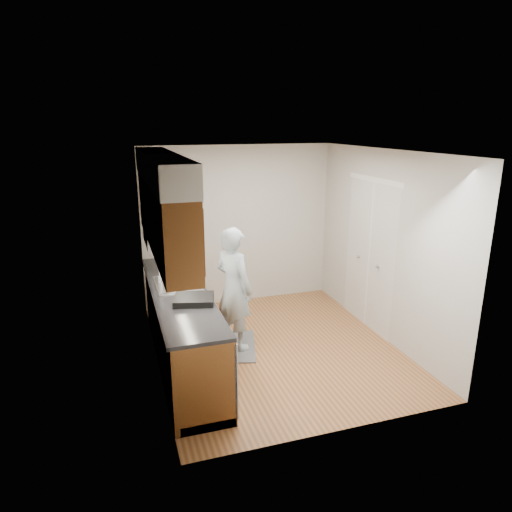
{
  "coord_description": "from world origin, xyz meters",
  "views": [
    {
      "loc": [
        -1.87,
        -5.02,
        2.82
      ],
      "look_at": [
        -0.19,
        0.25,
        1.19
      ],
      "focal_mm": 32.0,
      "sensor_mm": 36.0,
      "label": 1
    }
  ],
  "objects_px": {
    "person": "(234,281)",
    "steel_can": "(183,264)",
    "soap_bottle_b": "(172,266)",
    "dish_rack": "(194,299)",
    "soap_bottle_a": "(174,261)",
    "soap_bottle_c": "(173,260)"
  },
  "relations": [
    {
      "from": "soap_bottle_a",
      "to": "soap_bottle_c",
      "type": "height_order",
      "value": "soap_bottle_a"
    },
    {
      "from": "soap_bottle_a",
      "to": "soap_bottle_c",
      "type": "bearing_deg",
      "value": 84.49
    },
    {
      "from": "soap_bottle_b",
      "to": "dish_rack",
      "type": "bearing_deg",
      "value": -85.28
    },
    {
      "from": "person",
      "to": "soap_bottle_c",
      "type": "distance_m",
      "value": 1.02
    },
    {
      "from": "soap_bottle_c",
      "to": "soap_bottle_b",
      "type": "bearing_deg",
      "value": -100.36
    },
    {
      "from": "dish_rack",
      "to": "soap_bottle_a",
      "type": "bearing_deg",
      "value": 107.0
    },
    {
      "from": "steel_can",
      "to": "dish_rack",
      "type": "relative_size",
      "value": 0.28
    },
    {
      "from": "soap_bottle_a",
      "to": "steel_can",
      "type": "height_order",
      "value": "soap_bottle_a"
    },
    {
      "from": "soap_bottle_b",
      "to": "steel_can",
      "type": "xyz_separation_m",
      "value": [
        0.17,
        0.15,
        -0.03
      ]
    },
    {
      "from": "soap_bottle_c",
      "to": "steel_can",
      "type": "xyz_separation_m",
      "value": [
        0.11,
        -0.17,
        -0.02
      ]
    },
    {
      "from": "steel_can",
      "to": "soap_bottle_a",
      "type": "bearing_deg",
      "value": -155.22
    },
    {
      "from": "soap_bottle_b",
      "to": "soap_bottle_c",
      "type": "distance_m",
      "value": 0.33
    },
    {
      "from": "soap_bottle_a",
      "to": "soap_bottle_b",
      "type": "height_order",
      "value": "soap_bottle_a"
    },
    {
      "from": "soap_bottle_a",
      "to": "soap_bottle_b",
      "type": "distance_m",
      "value": 0.11
    },
    {
      "from": "soap_bottle_c",
      "to": "dish_rack",
      "type": "xyz_separation_m",
      "value": [
        0.03,
        -1.4,
        -0.05
      ]
    },
    {
      "from": "person",
      "to": "steel_can",
      "type": "bearing_deg",
      "value": 12.17
    },
    {
      "from": "person",
      "to": "steel_can",
      "type": "height_order",
      "value": "person"
    },
    {
      "from": "soap_bottle_a",
      "to": "dish_rack",
      "type": "relative_size",
      "value": 0.64
    },
    {
      "from": "soap_bottle_c",
      "to": "steel_can",
      "type": "height_order",
      "value": "soap_bottle_c"
    },
    {
      "from": "soap_bottle_b",
      "to": "steel_can",
      "type": "relative_size",
      "value": 1.57
    },
    {
      "from": "soap_bottle_c",
      "to": "steel_can",
      "type": "bearing_deg",
      "value": -58.57
    },
    {
      "from": "soap_bottle_b",
      "to": "steel_can",
      "type": "bearing_deg",
      "value": 42.64
    }
  ]
}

